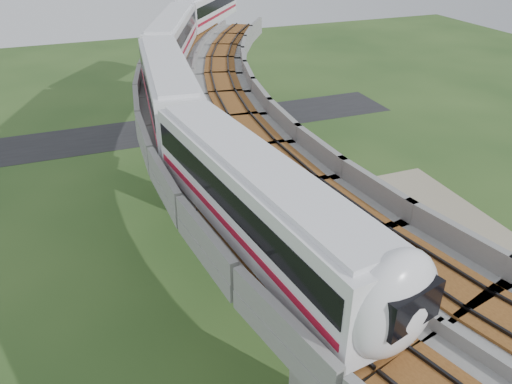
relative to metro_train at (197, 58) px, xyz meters
The scene contains 15 objects.
ground 18.18m from the metro_train, 97.89° to the right, with size 160.00×160.00×0.00m, color #27481C.
dirt_lot 23.05m from the metro_train, 51.42° to the right, with size 18.00×26.00×0.04m, color gray.
asphalt_road 20.86m from the metro_train, 96.26° to the left, with size 60.00×8.00×0.03m, color #232326.
viaduct 13.79m from the metro_train, 81.39° to the right, with size 19.58×73.98×11.40m.
metro_train is the anchor object (origin of this frame).
fence 19.28m from the metro_train, 59.14° to the right, with size 3.87×38.73×1.50m.
tree_0 16.69m from the metro_train, 46.11° to the left, with size 2.08×2.08×2.89m.
tree_1 14.33m from the metro_train, 38.46° to the left, with size 2.38×2.38×2.80m.
tree_2 12.43m from the metro_train, 18.35° to the right, with size 2.42×2.42×2.66m.
tree_3 12.91m from the metro_train, 49.36° to the right, with size 2.76×2.76×3.34m.
tree_4 16.94m from the metro_train, 69.77° to the right, with size 3.01×3.01×3.53m.
tree_5 19.73m from the metro_train, 73.45° to the right, with size 2.47×2.47×3.29m.
tree_6 25.92m from the metro_train, 76.09° to the right, with size 1.96×1.96×3.15m.
car_white 25.50m from the metro_train, 66.00° to the right, with size 1.57×3.91×1.33m, color silver.
car_dark 21.48m from the metro_train, 40.70° to the right, with size 1.65×4.06×1.18m, color black.
Camera 1 is at (-7.69, -24.47, 22.20)m, focal length 35.00 mm.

